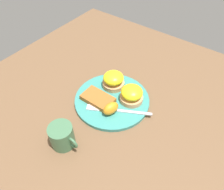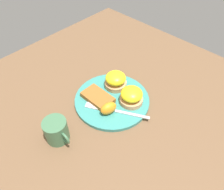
# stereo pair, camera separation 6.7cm
# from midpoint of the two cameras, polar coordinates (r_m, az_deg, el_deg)

# --- Properties ---
(ground_plane) EXTENTS (1.10, 1.10, 0.00)m
(ground_plane) POSITION_cam_midpoint_polar(r_m,az_deg,el_deg) (0.82, 2.34, -1.73)
(ground_plane) COLOR brown
(plate) EXTENTS (0.28, 0.28, 0.01)m
(plate) POSITION_cam_midpoint_polar(r_m,az_deg,el_deg) (0.82, 2.36, -1.41)
(plate) COLOR teal
(plate) RESTS_ON ground_plane
(sandwich_benedict_left) EXTENTS (0.09, 0.09, 0.06)m
(sandwich_benedict_left) POSITION_cam_midpoint_polar(r_m,az_deg,el_deg) (0.78, 7.56, -0.38)
(sandwich_benedict_left) COLOR tan
(sandwich_benedict_left) RESTS_ON plate
(sandwich_benedict_right) EXTENTS (0.09, 0.09, 0.06)m
(sandwich_benedict_right) POSITION_cam_midpoint_polar(r_m,az_deg,el_deg) (0.84, 3.26, 3.79)
(sandwich_benedict_right) COLOR tan
(sandwich_benedict_right) RESTS_ON plate
(hashbrown_patty) EXTENTS (0.12, 0.07, 0.02)m
(hashbrown_patty) POSITION_cam_midpoint_polar(r_m,az_deg,el_deg) (0.80, -1.36, -0.76)
(hashbrown_patty) COLOR #A25C25
(hashbrown_patty) RESTS_ON plate
(orange_wedge) EXTENTS (0.05, 0.07, 0.04)m
(orange_wedge) POSITION_cam_midpoint_polar(r_m,az_deg,el_deg) (0.75, 1.62, -3.60)
(orange_wedge) COLOR orange
(orange_wedge) RESTS_ON plate
(fork) EXTENTS (0.21, 0.12, 0.00)m
(fork) POSITION_cam_midpoint_polar(r_m,az_deg,el_deg) (0.77, 2.62, -4.12)
(fork) COLOR silver
(fork) RESTS_ON plate
(cup) EXTENTS (0.10, 0.08, 0.08)m
(cup) POSITION_cam_midpoint_polar(r_m,az_deg,el_deg) (0.70, -11.65, -9.24)
(cup) COLOR #42704C
(cup) RESTS_ON ground_plane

